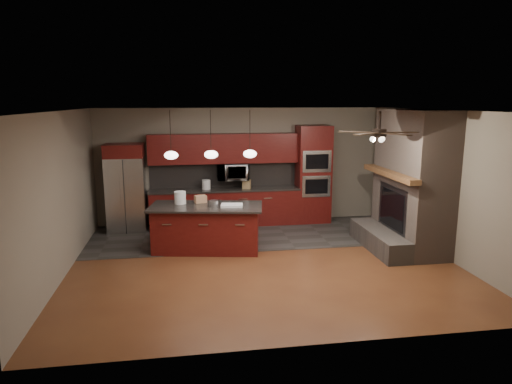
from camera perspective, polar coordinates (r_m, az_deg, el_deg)
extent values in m
plane|color=brown|center=(8.64, 0.94, -8.75)|extent=(7.00, 7.00, 0.00)
cube|color=white|center=(8.11, 1.01, 10.15)|extent=(7.00, 6.00, 0.02)
cube|color=slate|center=(11.19, -1.67, 3.30)|extent=(7.00, 0.02, 2.80)
cube|color=slate|center=(9.50, 22.25, 0.99)|extent=(0.02, 6.00, 2.80)
cube|color=slate|center=(8.41, -23.22, -0.34)|extent=(0.02, 6.00, 2.80)
cube|color=#322F2D|center=(10.33, -0.77, -5.32)|extent=(7.00, 2.40, 0.01)
cube|color=brown|center=(9.65, 19.00, 1.37)|extent=(0.80, 2.00, 2.80)
cube|color=#514A42|center=(9.64, 15.10, -5.75)|extent=(0.50, 2.00, 0.40)
cube|color=#2D2D30|center=(9.59, 16.77, -2.06)|extent=(0.05, 1.20, 0.95)
cube|color=black|center=(9.58, 16.63, -2.07)|extent=(0.02, 1.00, 0.75)
cube|color=brown|center=(9.40, 16.36, 2.21)|extent=(0.22, 2.10, 0.10)
cube|color=#56130F|center=(11.03, -3.89, -1.98)|extent=(3.55, 0.60, 0.86)
cube|color=black|center=(10.93, -3.92, 0.32)|extent=(3.59, 0.64, 0.04)
cube|color=black|center=(11.15, -4.07, 2.21)|extent=(3.55, 0.03, 0.60)
cube|color=#56130F|center=(10.91, -4.05, 5.45)|extent=(3.55, 0.35, 0.70)
cube|color=#56130F|center=(11.27, 7.14, 2.19)|extent=(0.80, 0.60, 2.38)
cube|color=silver|center=(11.03, 7.55, 0.71)|extent=(0.70, 0.03, 0.52)
cube|color=black|center=(11.01, 7.58, 0.69)|extent=(0.55, 0.02, 0.35)
cube|color=silver|center=(10.93, 7.63, 3.80)|extent=(0.70, 0.03, 0.52)
cube|color=black|center=(10.91, 7.66, 3.79)|extent=(0.55, 0.02, 0.35)
imported|color=silver|center=(10.93, -2.93, 2.56)|extent=(0.73, 0.41, 0.50)
cube|color=silver|center=(10.91, -15.89, -0.26)|extent=(0.86, 0.72, 1.71)
cube|color=#2D2D30|center=(10.55, -16.12, -0.65)|extent=(0.02, 0.02, 1.69)
cube|color=silver|center=(10.55, -16.68, -0.41)|extent=(0.03, 0.03, 0.86)
cube|color=silver|center=(10.52, -15.60, -0.37)|extent=(0.03, 0.03, 0.86)
cube|color=#56130F|center=(10.75, -16.18, 5.00)|extent=(0.86, 0.72, 0.30)
cube|color=#56130F|center=(9.24, -6.21, -4.61)|extent=(2.19, 1.21, 0.88)
cube|color=black|center=(9.12, -6.27, -1.83)|extent=(2.37, 1.38, 0.04)
cylinder|color=white|center=(9.34, -9.47, -0.69)|extent=(0.26, 0.26, 0.25)
cylinder|color=#B4B4B9|center=(9.03, -5.29, -1.43)|extent=(0.22, 0.22, 0.12)
cube|color=white|center=(9.01, -3.04, -1.68)|extent=(0.46, 0.36, 0.04)
cube|color=tan|center=(9.39, -6.95, -0.88)|extent=(0.26, 0.22, 0.15)
cylinder|color=silver|center=(10.88, -6.24, 0.94)|extent=(0.25, 0.25, 0.23)
cube|color=#92764B|center=(10.92, -1.17, 1.01)|extent=(0.23, 0.20, 0.21)
cylinder|color=black|center=(8.71, -10.66, 7.47)|extent=(0.01, 0.01, 0.78)
ellipsoid|color=white|center=(8.75, -10.55, 4.54)|extent=(0.26, 0.26, 0.16)
cylinder|color=black|center=(8.72, -5.69, 7.62)|extent=(0.01, 0.01, 0.78)
ellipsoid|color=white|center=(8.76, -5.63, 4.68)|extent=(0.26, 0.26, 0.16)
cylinder|color=black|center=(8.80, -0.77, 7.70)|extent=(0.01, 0.01, 0.78)
ellipsoid|color=white|center=(8.84, -0.76, 4.79)|extent=(0.26, 0.26, 0.16)
cylinder|color=black|center=(7.88, 15.20, 8.62)|extent=(0.04, 0.04, 0.30)
cylinder|color=black|center=(7.89, 15.13, 7.17)|extent=(0.24, 0.24, 0.12)
cube|color=#312113|center=(8.05, 17.62, 7.11)|extent=(0.60, 0.12, 0.01)
cube|color=#312113|center=(8.26, 14.86, 7.36)|extent=(0.30, 0.61, 0.01)
cube|color=#312113|center=(7.97, 12.44, 7.34)|extent=(0.56, 0.45, 0.01)
cube|color=#312113|center=(7.56, 13.67, 7.08)|extent=(0.56, 0.45, 0.01)
cube|color=#312113|center=(7.61, 17.05, 6.93)|extent=(0.30, 0.61, 0.01)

